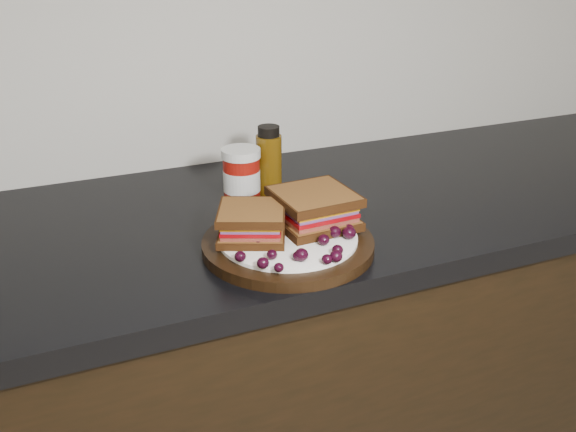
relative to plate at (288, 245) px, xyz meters
name	(u,v)px	position (x,y,z in m)	size (l,w,h in m)	color
countertop	(101,249)	(-0.28, 0.16, -0.03)	(3.98, 0.60, 0.04)	black
plate	(288,245)	(0.00, 0.00, 0.00)	(0.28, 0.28, 0.02)	black
sandwich_left	(252,223)	(-0.05, 0.02, 0.04)	(0.11, 0.11, 0.05)	brown
sandwich_right	(314,208)	(0.06, 0.03, 0.04)	(0.13, 0.13, 0.06)	brown
grape_0	(240,256)	(-0.10, -0.05, 0.02)	(0.02, 0.02, 0.02)	black
grape_1	(272,255)	(-0.05, -0.06, 0.02)	(0.02, 0.02, 0.02)	black
grape_2	(263,263)	(-0.08, -0.08, 0.02)	(0.02, 0.02, 0.02)	black
grape_3	(279,267)	(-0.06, -0.10, 0.02)	(0.02, 0.02, 0.01)	black
grape_4	(301,255)	(-0.01, -0.08, 0.02)	(0.02, 0.02, 0.02)	black
grape_5	(298,256)	(-0.02, -0.08, 0.02)	(0.02, 0.02, 0.01)	black
grape_6	(327,259)	(0.02, -0.11, 0.02)	(0.02, 0.02, 0.02)	black
grape_7	(336,256)	(0.03, -0.11, 0.02)	(0.02, 0.02, 0.02)	black
grape_8	(337,250)	(0.04, -0.09, 0.02)	(0.02, 0.02, 0.02)	black
grape_9	(324,240)	(0.04, -0.05, 0.02)	(0.02, 0.02, 0.02)	black
grape_10	(349,233)	(0.09, -0.05, 0.03)	(0.02, 0.02, 0.02)	black
grape_11	(335,232)	(0.07, -0.03, 0.02)	(0.02, 0.02, 0.02)	black
grape_12	(349,229)	(0.09, -0.03, 0.02)	(0.02, 0.02, 0.02)	black
grape_13	(340,216)	(0.10, 0.02, 0.02)	(0.02, 0.02, 0.02)	black
grape_14	(319,218)	(0.07, 0.03, 0.02)	(0.02, 0.02, 0.01)	black
grape_15	(304,220)	(0.04, 0.03, 0.02)	(0.02, 0.02, 0.02)	black
grape_16	(245,221)	(-0.05, 0.07, 0.02)	(0.02, 0.02, 0.02)	black
grape_17	(256,227)	(-0.04, 0.04, 0.02)	(0.02, 0.02, 0.02)	black
grape_18	(229,230)	(-0.09, 0.04, 0.02)	(0.02, 0.02, 0.02)	black
grape_19	(236,235)	(-0.08, 0.02, 0.02)	(0.02, 0.02, 0.02)	black
grape_20	(257,239)	(-0.06, -0.01, 0.02)	(0.02, 0.02, 0.02)	black
grape_21	(258,245)	(-0.06, -0.02, 0.02)	(0.02, 0.02, 0.01)	black
grape_22	(251,231)	(-0.05, 0.03, 0.02)	(0.01, 0.01, 0.01)	black
grape_23	(233,229)	(-0.08, 0.04, 0.02)	(0.02, 0.02, 0.02)	black
grape_24	(238,237)	(-0.08, 0.01, 0.02)	(0.02, 0.02, 0.02)	black
condiment_jar	(242,176)	(0.00, 0.22, 0.04)	(0.07, 0.07, 0.11)	maroon
oil_bottle	(269,161)	(0.06, 0.24, 0.06)	(0.05, 0.05, 0.14)	#513508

